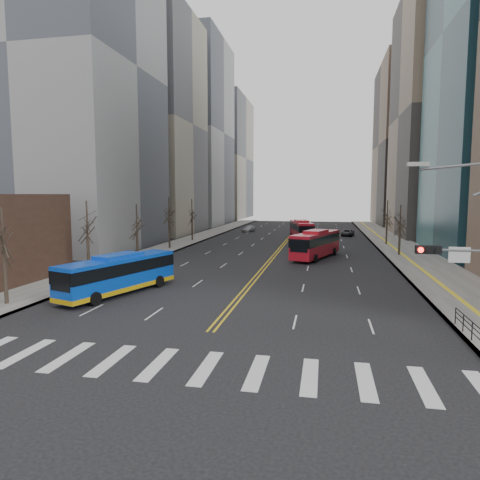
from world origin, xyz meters
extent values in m
plane|color=black|center=(0.00, 0.00, 0.00)|extent=(220.00, 220.00, 0.00)
cube|color=gray|center=(17.50, 45.00, 0.07)|extent=(7.00, 130.00, 0.15)
cube|color=gray|center=(-16.50, 45.00, 0.07)|extent=(5.00, 130.00, 0.15)
cube|color=silver|center=(-8.27, 0.00, 0.01)|extent=(0.70, 4.00, 0.01)
cube|color=silver|center=(-5.91, 0.00, 0.01)|extent=(0.70, 4.00, 0.01)
cube|color=silver|center=(-3.55, 0.00, 0.01)|extent=(0.70, 4.00, 0.01)
cube|color=silver|center=(-1.18, 0.00, 0.01)|extent=(0.70, 4.00, 0.01)
cube|color=silver|center=(1.18, 0.00, 0.01)|extent=(0.70, 4.00, 0.01)
cube|color=silver|center=(3.55, 0.00, 0.01)|extent=(0.70, 4.00, 0.01)
cube|color=silver|center=(5.91, 0.00, 0.01)|extent=(0.70, 4.00, 0.01)
cube|color=silver|center=(8.27, 0.00, 0.01)|extent=(0.70, 4.00, 0.01)
cube|color=silver|center=(10.64, 0.00, 0.01)|extent=(0.70, 4.00, 0.01)
cube|color=gold|center=(-0.20, 55.00, 0.01)|extent=(0.15, 100.00, 0.01)
cube|color=gold|center=(0.20, 55.00, 0.01)|extent=(0.15, 100.00, 0.01)
cube|color=gray|center=(-31.00, 40.00, 26.00)|extent=(22.00, 24.00, 52.00)
cube|color=gray|center=(-31.00, 66.00, 22.00)|extent=(22.00, 22.00, 44.00)
cube|color=gray|center=(-30.00, 93.00, 24.00)|extent=(20.00, 26.00, 48.00)
cube|color=gray|center=(30.00, 71.00, 23.00)|extent=(20.00, 26.00, 46.00)
cube|color=gray|center=(-29.00, 125.00, 20.00)|extent=(18.00, 30.00, 40.00)
cube|color=brown|center=(29.00, 103.00, 21.00)|extent=(18.00, 30.00, 42.00)
cylinder|color=slate|center=(12.95, 2.00, 5.50)|extent=(4.50, 0.12, 0.12)
cube|color=black|center=(11.00, 2.00, 5.50)|extent=(1.10, 0.28, 0.38)
cylinder|color=#FF190C|center=(10.65, 1.84, 5.50)|extent=(0.24, 0.08, 0.24)
cylinder|color=black|center=(11.00, 1.84, 5.50)|extent=(0.24, 0.08, 0.24)
cylinder|color=black|center=(11.35, 1.84, 5.50)|extent=(0.24, 0.08, 0.24)
cube|color=silver|center=(12.30, 2.00, 5.30)|extent=(0.90, 0.06, 0.70)
cube|color=#999993|center=(10.40, 2.00, 9.30)|extent=(0.90, 0.35, 0.18)
cube|color=black|center=(14.30, 6.00, 1.15)|extent=(0.04, 6.00, 0.04)
cylinder|color=black|center=(14.30, 6.00, 0.65)|extent=(0.06, 0.06, 1.00)
cylinder|color=black|center=(14.30, 7.50, 0.65)|extent=(0.06, 0.06, 1.00)
cylinder|color=black|center=(14.30, 9.00, 0.65)|extent=(0.06, 0.06, 1.00)
cylinder|color=#2B231A|center=(-16.00, 8.00, 1.88)|extent=(0.28, 0.28, 3.75)
cylinder|color=#2B231A|center=(-16.00, 19.00, 1.95)|extent=(0.28, 0.28, 3.90)
cylinder|color=#2B231A|center=(-16.00, 30.00, 1.80)|extent=(0.28, 0.28, 3.60)
cylinder|color=#2B231A|center=(-16.00, 41.00, 2.00)|extent=(0.28, 0.28, 4.00)
cylinder|color=#2B231A|center=(-16.00, 52.00, 1.90)|extent=(0.28, 0.28, 3.80)
cylinder|color=#2B231A|center=(16.00, 40.00, 1.75)|extent=(0.28, 0.28, 3.50)
cylinder|color=#2B231A|center=(16.00, 52.00, 1.88)|extent=(0.28, 0.28, 3.75)
cube|color=blue|center=(-9.69, 12.88, 1.65)|extent=(5.58, 11.21, 2.59)
cube|color=black|center=(-9.69, 12.88, 2.17)|extent=(5.64, 11.24, 0.94)
cube|color=blue|center=(-9.69, 12.88, 3.04)|extent=(2.94, 4.24, 0.40)
cube|color=#D3A20B|center=(-9.69, 12.88, 0.55)|extent=(5.64, 11.24, 0.35)
cylinder|color=black|center=(-11.86, 9.88, 0.50)|extent=(0.59, 1.04, 1.00)
cylinder|color=black|center=(-9.68, 9.17, 0.50)|extent=(0.59, 1.04, 1.00)
cylinder|color=black|center=(-9.69, 16.60, 0.50)|extent=(0.59, 1.04, 1.00)
cylinder|color=black|center=(-7.51, 15.89, 0.50)|extent=(0.59, 1.04, 1.00)
cube|color=red|center=(5.36, 35.65, 1.79)|extent=(5.98, 11.33, 2.88)
cube|color=black|center=(5.36, 35.65, 2.35)|extent=(6.04, 11.37, 1.03)
cube|color=red|center=(5.36, 35.65, 3.33)|extent=(3.17, 4.33, 0.40)
cylinder|color=black|center=(3.01, 32.70, 0.50)|extent=(0.61, 1.04, 1.00)
cylinder|color=black|center=(5.41, 31.88, 0.50)|extent=(0.61, 1.04, 1.00)
cylinder|color=black|center=(5.31, 39.43, 0.50)|extent=(0.61, 1.04, 1.00)
cylinder|color=black|center=(7.70, 38.61, 0.50)|extent=(0.61, 1.04, 1.00)
cube|color=red|center=(2.40, 56.85, 1.79)|extent=(4.84, 11.37, 2.88)
cube|color=black|center=(2.40, 56.85, 2.35)|extent=(4.91, 11.40, 1.03)
cube|color=red|center=(2.40, 56.85, 3.33)|extent=(2.80, 4.22, 0.40)
cylinder|color=black|center=(1.93, 53.12, 0.50)|extent=(0.51, 1.04, 1.00)
cylinder|color=black|center=(4.39, 53.66, 0.50)|extent=(0.51, 1.04, 1.00)
cylinder|color=black|center=(0.40, 60.05, 0.50)|extent=(0.51, 1.04, 1.00)
cylinder|color=black|center=(2.86, 60.59, 0.50)|extent=(0.51, 1.04, 1.00)
imported|color=silver|center=(-12.50, 13.49, 0.77)|extent=(2.05, 4.79, 1.53)
imported|color=black|center=(7.14, 49.24, 0.79)|extent=(3.11, 4.95, 1.57)
imported|color=#AEAFB4|center=(-9.59, 71.71, 0.60)|extent=(2.78, 4.47, 1.21)
imported|color=black|center=(10.76, 66.04, 0.62)|extent=(2.81, 4.78, 1.25)
camera|label=1|loc=(6.42, -18.30, 7.97)|focal=32.00mm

